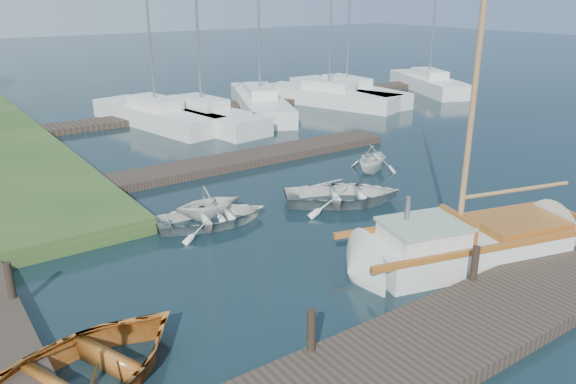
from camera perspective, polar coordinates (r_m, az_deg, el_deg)
ground at (r=15.60m, az=0.00°, el=-4.15°), size 160.00×160.00×0.00m
near_dock at (r=11.72m, az=17.55°, el=-13.04°), size 18.00×2.20×0.30m
far_dock at (r=21.74m, az=-5.53°, el=3.14°), size 14.00×1.60×0.30m
pontoon at (r=33.70m, az=-1.70°, el=9.14°), size 30.00×1.60×0.30m
mooring_post_1 at (r=10.15m, az=2.39°, el=-13.84°), size 0.16×0.16×0.80m
mooring_post_2 at (r=13.04m, az=18.45°, el=-6.87°), size 0.16×0.16×0.80m
mooring_post_4 at (r=13.02m, az=-26.41°, el=-8.05°), size 0.16×0.16×0.80m
sailboat at (r=14.68m, az=17.92°, el=-5.30°), size 7.41×3.71×9.83m
dinghy at (r=10.23m, az=-20.86°, el=-16.66°), size 5.29×4.59×0.92m
tender_a at (r=16.17m, az=-7.74°, el=-2.17°), size 3.63×2.91×0.67m
tender_b at (r=16.68m, az=-8.02°, el=-0.79°), size 2.13×1.88×1.06m
tender_c at (r=17.73m, az=5.59°, el=0.06°), size 4.48×4.07×0.76m
tender_d at (r=21.05m, az=8.60°, el=3.63°), size 2.78×2.66×1.13m
marina_boat_1 at (r=28.97m, az=-13.31°, el=7.73°), size 3.78×8.80×10.68m
marina_boat_2 at (r=28.49m, az=-8.75°, el=7.87°), size 3.40×8.47×12.64m
marina_boat_3 at (r=31.64m, az=-2.86°, el=9.23°), size 5.86×9.79×13.22m
marina_boat_4 at (r=33.57m, az=4.18°, el=9.80°), size 4.96×8.83×11.84m
marina_boat_5 at (r=35.41m, az=5.96°, el=10.23°), size 2.27×9.17×10.00m
marina_boat_7 at (r=39.67m, az=14.11°, el=10.78°), size 5.30×8.59×10.48m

